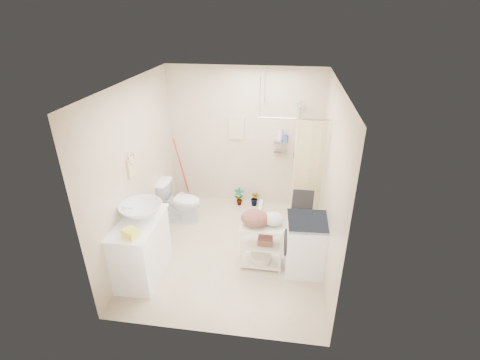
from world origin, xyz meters
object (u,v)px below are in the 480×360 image
Objects in this scene: laundry_rack at (262,241)px; washing_machine at (306,245)px; toilet at (180,201)px; vanity at (141,248)px.

washing_machine is at bearing 0.81° from laundry_rack.
toilet is 0.91× the size of laundry_rack.
vanity reaches higher than laundry_rack.
laundry_rack is (1.54, -1.02, 0.04)m from toilet.
vanity is 1.21× the size of laundry_rack.
toilet is (0.12, 1.46, -0.07)m from vanity.
toilet is at bearing 147.13° from laundry_rack.
toilet is 0.91× the size of washing_machine.
laundry_rack reaches higher than washing_machine.
vanity is at bearing -172.44° from washing_machine.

